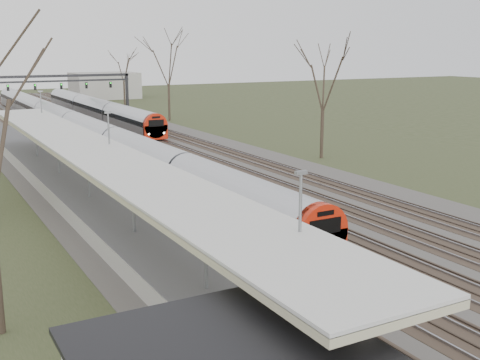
# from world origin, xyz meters

# --- Properties ---
(track_bed) EXTENTS (24.00, 160.00, 0.22)m
(track_bed) POSITION_xyz_m (0.26, 55.00, 0.06)
(track_bed) COLOR #474442
(track_bed) RESTS_ON ground
(platform) EXTENTS (3.50, 69.00, 1.00)m
(platform) POSITION_xyz_m (-9.05, 37.50, 0.50)
(platform) COLOR #9E9B93
(platform) RESTS_ON ground
(canopy) EXTENTS (4.10, 50.00, 3.11)m
(canopy) POSITION_xyz_m (-9.05, 32.99, 3.93)
(canopy) COLOR slate
(canopy) RESTS_ON platform
(signal_gantry) EXTENTS (21.00, 0.59, 6.08)m
(signal_gantry) POSITION_xyz_m (0.29, 84.99, 4.91)
(signal_gantry) COLOR black
(signal_gantry) RESTS_ON ground
(tree_east_far) EXTENTS (5.00, 5.00, 10.30)m
(tree_east_far) POSITION_xyz_m (14.00, 42.00, 7.29)
(tree_east_far) COLOR #2D231C
(tree_east_far) RESTS_ON ground
(train_near) EXTENTS (2.62, 90.21, 3.05)m
(train_near) POSITION_xyz_m (-2.50, 64.43, 1.48)
(train_near) COLOR #ACAFB7
(train_near) RESTS_ON ground
(train_far) EXTENTS (2.62, 45.21, 3.05)m
(train_far) POSITION_xyz_m (4.50, 80.34, 1.48)
(train_far) COLOR #ACAFB7
(train_far) RESTS_ON ground
(passenger) EXTENTS (0.69, 0.81, 1.87)m
(passenger) POSITION_xyz_m (-8.52, 9.88, 1.93)
(passenger) COLOR navy
(passenger) RESTS_ON platform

